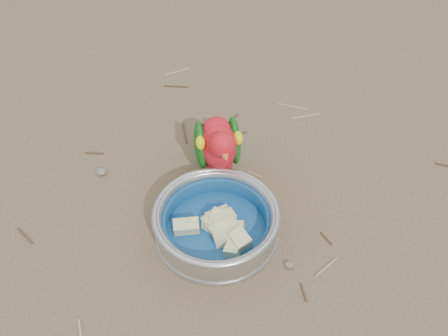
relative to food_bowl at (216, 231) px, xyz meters
The scene contains 6 objects.
ground 0.02m from the food_bowl, 55.58° to the right, with size 60.00×60.00×0.00m, color brown.
food_bowl is the anchor object (origin of this frame).
bowl_wall 0.03m from the food_bowl, ahead, with size 0.21×0.21×0.04m, color #B2B2BA, non-canonical shape.
fruit_wedges 0.02m from the food_bowl, behind, with size 0.13×0.13×0.03m, color beige, non-canonical shape.
lory_parrot 0.15m from the food_bowl, 124.35° to the left, with size 0.09×0.18×0.15m, color red, non-canonical shape.
ground_debris 0.09m from the food_bowl, 64.18° to the left, with size 0.90×0.80×0.01m, color #9C8954, non-canonical shape.
Camera 1 is at (0.31, -0.41, 0.70)m, focal length 40.00 mm.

